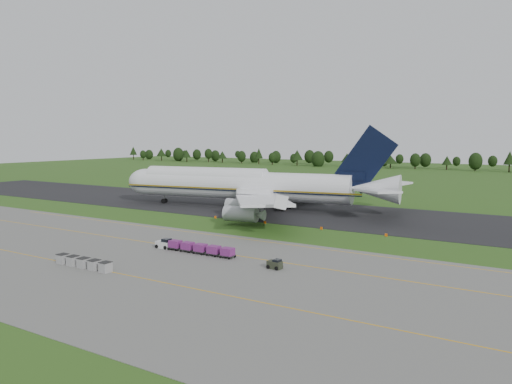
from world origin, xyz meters
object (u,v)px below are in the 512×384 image
Objects in this scene: uld_row at (83,263)px; baggage_train at (193,247)px; aircraft at (245,185)px; edge_markers at (292,225)px; utility_cart at (275,265)px.

baggage_train is at bearing 64.74° from uld_row.
edge_markers is (24.61, -18.86, -6.20)m from aircraft.
utility_cart is at bearing -66.66° from edge_markers.
uld_row is at bearing -115.26° from baggage_train.
aircraft is at bearing 142.53° from edge_markers.
uld_row is 48.77m from edge_markers.
utility_cart is 28.84m from uld_row.
edge_markers is (2.88, 31.17, -0.68)m from baggage_train.
aircraft reaches higher than utility_cart.
utility_cart is at bearing -53.16° from aircraft.
uld_row reaches higher than utility_cart.
utility_cart is 35.91m from edge_markers.
aircraft is 1.91× the size of edge_markers.
uld_row is (13.98, -66.45, -5.66)m from aircraft.
edge_markers is at bearing -37.47° from aircraft.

